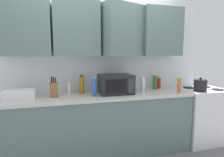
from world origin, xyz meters
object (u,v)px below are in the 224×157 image
(kettle, at_px, (200,85))
(bottle_amber_vinegar, at_px, (82,85))
(bottle_white_jar, at_px, (69,88))
(microwave, at_px, (116,84))
(bottle_red_sauce, at_px, (159,83))
(bottle_spice_jar, at_px, (179,85))
(bottle_blue_cleaner, at_px, (94,87))
(bottle_green_oil, at_px, (155,82))
(stove_range, at_px, (201,115))
(dish_rack, at_px, (20,94))
(knife_block, at_px, (54,89))
(bottle_clear_tall, at_px, (143,85))

(kettle, height_order, bottle_amber_vinegar, bottle_amber_vinegar)
(kettle, relative_size, bottle_white_jar, 1.17)
(microwave, bearing_deg, bottle_red_sauce, 14.30)
(kettle, bearing_deg, bottle_spice_jar, -179.39)
(bottle_blue_cleaner, bearing_deg, bottle_green_oil, 14.21)
(bottle_white_jar, height_order, bottle_blue_cleaner, bottle_blue_cleaner)
(stove_range, relative_size, dish_rack, 2.40)
(kettle, xyz_separation_m, knife_block, (-2.21, 0.16, 0.01))
(bottle_blue_cleaner, bearing_deg, bottle_amber_vinegar, 122.20)
(stove_range, relative_size, bottle_green_oil, 3.57)
(microwave, distance_m, knife_block, 0.88)
(bottle_spice_jar, height_order, bottle_red_sauce, bottle_spice_jar)
(bottle_white_jar, bearing_deg, bottle_amber_vinegar, -16.68)
(bottle_spice_jar, distance_m, bottle_red_sauce, 0.40)
(bottle_white_jar, bearing_deg, bottle_blue_cleaner, -41.36)
(knife_block, bearing_deg, microwave, 0.17)
(stove_range, xyz_separation_m, microwave, (-1.51, 0.03, 0.59))
(bottle_clear_tall, relative_size, bottle_amber_vinegar, 0.87)
(bottle_white_jar, bearing_deg, bottle_green_oil, -0.89)
(microwave, height_order, bottle_white_jar, microwave)
(bottle_spice_jar, bearing_deg, bottle_clear_tall, 167.26)
(knife_block, xyz_separation_m, bottle_spice_jar, (1.83, -0.17, 0.01))
(stove_range, xyz_separation_m, bottle_amber_vinegar, (-1.99, 0.16, 0.58))
(dish_rack, bearing_deg, knife_block, 0.55)
(bottle_white_jar, height_order, bottle_clear_tall, bottle_clear_tall)
(knife_block, height_order, bottle_amber_vinegar, knife_block)
(microwave, distance_m, bottle_red_sauce, 0.85)
(bottle_green_oil, relative_size, bottle_blue_cleaner, 0.95)
(bottle_amber_vinegar, bearing_deg, bottle_green_oil, 1.55)
(bottle_blue_cleaner, distance_m, bottle_red_sauce, 1.20)
(knife_block, bearing_deg, dish_rack, -179.45)
(bottle_green_oil, bearing_deg, dish_rack, -175.05)
(microwave, bearing_deg, dish_rack, -179.71)
(bottle_spice_jar, relative_size, bottle_amber_vinegar, 0.83)
(dish_rack, xyz_separation_m, bottle_blue_cleaner, (0.96, -0.09, 0.07))
(knife_block, relative_size, bottle_blue_cleaner, 1.05)
(bottle_white_jar, relative_size, bottle_clear_tall, 0.73)
(bottle_red_sauce, bearing_deg, knife_block, -172.86)
(bottle_red_sauce, xyz_separation_m, bottle_amber_vinegar, (-1.31, -0.07, 0.04))
(stove_range, distance_m, kettle, 0.59)
(bottle_white_jar, xyz_separation_m, bottle_red_sauce, (1.49, 0.02, 0.02))
(bottle_blue_cleaner, relative_size, bottle_clear_tall, 1.12)
(bottle_spice_jar, bearing_deg, dish_rack, 175.82)
(bottle_blue_cleaner, xyz_separation_m, bottle_amber_vinegar, (-0.15, 0.24, 0.00))
(knife_block, bearing_deg, bottle_red_sauce, 7.14)
(bottle_white_jar, bearing_deg, bottle_clear_tall, -12.48)
(dish_rack, relative_size, bottle_green_oil, 1.49)
(stove_range, relative_size, bottle_amber_vinegar, 3.30)
(knife_block, relative_size, bottle_amber_vinegar, 1.02)
(bottle_green_oil, xyz_separation_m, bottle_spice_jar, (0.22, -0.34, -0.01))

